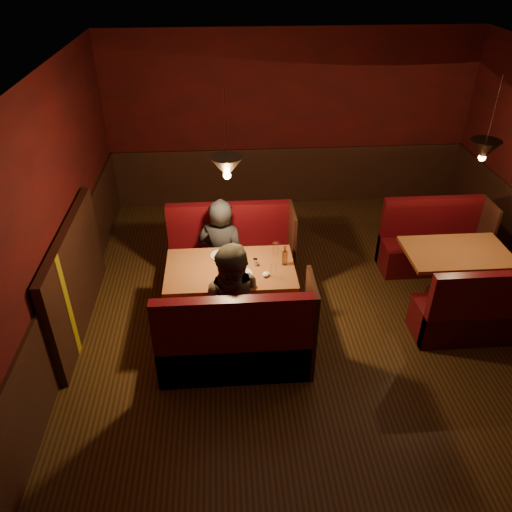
{
  "coord_description": "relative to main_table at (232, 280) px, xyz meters",
  "views": [
    {
      "loc": [
        -1.15,
        -4.53,
        4.06
      ],
      "look_at": [
        -0.8,
        0.25,
        0.95
      ],
      "focal_mm": 35.0,
      "sensor_mm": 36.0,
      "label": 1
    }
  ],
  "objects": [
    {
      "name": "second_table",
      "position": [
        2.83,
        0.27,
        -0.08
      ],
      "size": [
        1.29,
        0.82,
        0.73
      ],
      "color": "maroon",
      "rests_on": "ground"
    },
    {
      "name": "diner_b",
      "position": [
        0.03,
        -0.56,
        0.26
      ],
      "size": [
        0.95,
        0.8,
        1.76
      ],
      "primitive_type": "imported",
      "rotation": [
        0.0,
        0.0,
        -0.17
      ],
      "color": "#3C3327",
      "rests_on": "ground"
    },
    {
      "name": "diner_a",
      "position": [
        -0.11,
        0.63,
        0.24
      ],
      "size": [
        0.71,
        0.56,
        1.72
      ],
      "primitive_type": "imported",
      "rotation": [
        0.0,
        0.0,
        2.87
      ],
      "color": "black",
      "rests_on": "ground"
    },
    {
      "name": "second_bench_near",
      "position": [
        2.86,
        -0.5,
        -0.29
      ],
      "size": [
        1.42,
        0.53,
        1.02
      ],
      "color": "#3C050E",
      "rests_on": "ground"
    },
    {
      "name": "main_table",
      "position": [
        0.0,
        0.0,
        0.0
      ],
      "size": [
        1.5,
        0.91,
        1.05
      ],
      "color": "maroon",
      "rests_on": "ground"
    },
    {
      "name": "main_bench_near",
      "position": [
        0.02,
        -0.85,
        -0.26
      ],
      "size": [
        1.65,
        0.59,
        1.12
      ],
      "color": "#3C050E",
      "rests_on": "ground"
    },
    {
      "name": "main_bench_far",
      "position": [
        0.02,
        0.85,
        -0.26
      ],
      "size": [
        1.65,
        0.59,
        1.12
      ],
      "color": "#3C050E",
      "rests_on": "ground"
    },
    {
      "name": "second_bench_far",
      "position": [
        2.86,
        1.04,
        -0.29
      ],
      "size": [
        1.42,
        0.53,
        1.02
      ],
      "color": "#3C050E",
      "rests_on": "ground"
    },
    {
      "name": "room",
      "position": [
        0.81,
        -0.21,
        0.43
      ],
      "size": [
        6.02,
        7.02,
        2.92
      ],
      "color": "#362412",
      "rests_on": "ground"
    }
  ]
}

